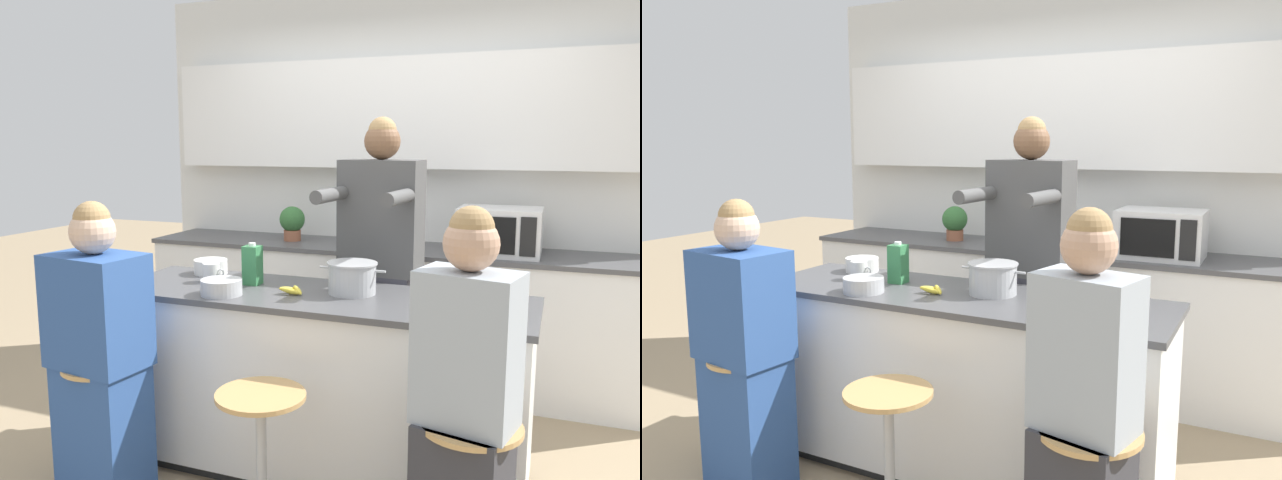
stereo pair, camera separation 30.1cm
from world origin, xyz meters
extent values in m
plane|color=tan|center=(0.00, 0.00, 0.00)|extent=(16.00, 16.00, 0.00)
cube|color=silver|center=(0.00, 1.68, 1.35)|extent=(3.69, 0.06, 2.70)
cube|color=white|center=(0.00, 1.57, 1.83)|extent=(3.39, 0.16, 0.75)
cube|color=white|center=(0.00, 1.35, 0.45)|extent=(3.39, 0.57, 0.90)
cube|color=#4C4C4F|center=(0.00, 1.35, 0.91)|extent=(3.42, 0.60, 0.03)
cube|color=black|center=(0.00, 0.00, 0.03)|extent=(1.94, 0.53, 0.06)
cube|color=white|center=(0.00, 0.00, 0.47)|extent=(2.02, 0.61, 0.82)
cube|color=#4C4C4F|center=(0.00, 0.00, 0.90)|extent=(2.06, 0.65, 0.03)
cylinder|color=tan|center=(-0.82, -0.54, 0.01)|extent=(0.38, 0.38, 0.01)
cylinder|color=#B7BABC|center=(-0.82, -0.54, 0.32)|extent=(0.04, 0.04, 0.60)
cylinder|color=tan|center=(-0.82, -0.54, 0.63)|extent=(0.37, 0.37, 0.02)
cylinder|color=#B7BABC|center=(0.00, -0.59, 0.32)|extent=(0.04, 0.04, 0.60)
cylinder|color=tan|center=(0.00, -0.59, 0.63)|extent=(0.37, 0.37, 0.02)
cylinder|color=tan|center=(0.82, -0.56, 0.63)|extent=(0.37, 0.37, 0.02)
cube|color=#383842|center=(0.17, 0.53, 0.46)|extent=(0.38, 0.24, 0.92)
cube|color=#4C4C4C|center=(0.17, 0.53, 1.23)|extent=(0.44, 0.24, 0.62)
cylinder|color=#4C4C4C|center=(-0.02, 0.26, 1.36)|extent=(0.09, 0.34, 0.07)
cylinder|color=#4C4C4C|center=(0.34, 0.24, 1.36)|extent=(0.09, 0.34, 0.07)
sphere|color=brown|center=(0.17, 0.53, 1.63)|extent=(0.20, 0.20, 0.19)
sphere|color=#A37F51|center=(0.17, 0.53, 1.69)|extent=(0.16, 0.16, 0.15)
cube|color=#2D5193|center=(-0.82, -0.57, 0.32)|extent=(0.42, 0.31, 0.64)
cube|color=#2D5193|center=(-0.82, -0.57, 0.89)|extent=(0.45, 0.34, 0.51)
sphere|color=#DBB293|center=(-0.82, -0.57, 1.24)|extent=(0.22, 0.22, 0.20)
sphere|color=#A37F51|center=(-0.82, -0.57, 1.30)|extent=(0.18, 0.18, 0.16)
cube|color=#9EA8B2|center=(0.80, -0.57, 0.91)|extent=(0.39, 0.29, 0.55)
sphere|color=tan|center=(0.80, -0.57, 1.29)|extent=(0.23, 0.23, 0.19)
sphere|color=#A37F51|center=(0.80, -0.57, 1.34)|extent=(0.19, 0.19, 0.15)
cylinder|color=#B7BABC|center=(0.17, 0.06, 0.98)|extent=(0.23, 0.23, 0.14)
cylinder|color=#B7BABC|center=(0.17, 0.06, 1.06)|extent=(0.24, 0.24, 0.01)
cylinder|color=#B7BABC|center=(0.03, 0.06, 1.03)|extent=(0.05, 0.01, 0.01)
cylinder|color=#B7BABC|center=(0.30, 0.06, 1.03)|extent=(0.05, 0.01, 0.01)
cylinder|color=#B7BABC|center=(-0.40, -0.19, 0.95)|extent=(0.20, 0.20, 0.07)
cylinder|color=white|center=(-0.70, 0.21, 0.95)|extent=(0.18, 0.18, 0.08)
cylinder|color=white|center=(-0.59, 0.03, 0.96)|extent=(0.09, 0.09, 0.10)
torus|color=white|center=(-0.54, 0.03, 0.97)|extent=(0.04, 0.01, 0.04)
ellipsoid|color=yellow|center=(-0.10, -0.08, 0.93)|extent=(0.10, 0.04, 0.04)
ellipsoid|color=yellow|center=(-0.12, -0.05, 0.93)|extent=(0.08, 0.10, 0.04)
ellipsoid|color=yellow|center=(-0.07, -0.05, 0.93)|extent=(0.09, 0.09, 0.04)
cube|color=#38844C|center=(-0.37, 0.07, 1.01)|extent=(0.08, 0.08, 0.20)
cylinder|color=white|center=(-0.37, 0.07, 1.12)|extent=(0.04, 0.04, 0.02)
cube|color=white|center=(0.72, 1.32, 1.08)|extent=(0.50, 0.39, 0.29)
cube|color=black|center=(0.68, 1.12, 1.08)|extent=(0.31, 0.01, 0.22)
cube|color=black|center=(0.91, 1.12, 1.08)|extent=(0.09, 0.01, 0.24)
cylinder|color=#93563D|center=(-0.71, 1.35, 0.97)|extent=(0.12, 0.12, 0.08)
sphere|color=#336633|center=(-0.71, 1.35, 1.08)|extent=(0.18, 0.18, 0.18)
camera|label=1|loc=(1.08, -2.71, 1.63)|focal=35.00mm
camera|label=2|loc=(1.36, -2.58, 1.63)|focal=35.00mm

